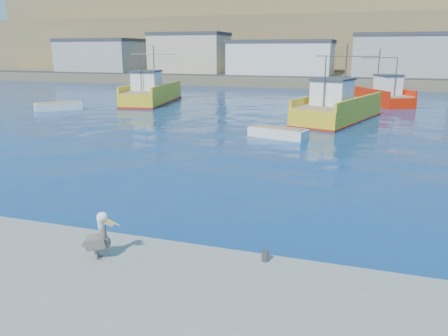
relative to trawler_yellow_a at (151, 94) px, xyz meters
The scene contains 9 objects.
ground 37.26m from the trawler_yellow_a, 59.91° to the right, with size 260.00×260.00×0.00m, color navy.
dock_bollards 40.51m from the trawler_yellow_a, 61.58° to the right, with size 36.20×0.20×0.30m.
far_shore 79.61m from the trawler_yellow_a, 76.36° to the left, with size 200.00×81.00×24.00m.
trawler_yellow_a is the anchor object (origin of this frame).
trawler_yellow_b 22.74m from the trawler_yellow_a, 18.26° to the right, with size 7.32×12.35×6.56m.
boat_orange 26.38m from the trawler_yellow_a, 14.35° to the left, with size 7.26×9.25×6.14m.
skiff_left 10.67m from the trawler_yellow_a, 126.27° to the right, with size 4.31×4.40×0.99m.
skiff_mid 24.23m from the trawler_yellow_a, 41.42° to the right, with size 4.39×2.52×0.90m.
pelican 40.72m from the trawler_yellow_a, 64.86° to the right, with size 1.06×0.69×1.34m.
Camera 1 is at (5.27, -14.00, 6.06)m, focal length 35.00 mm.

